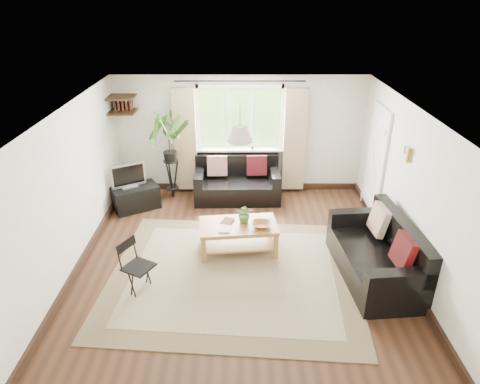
{
  "coord_description": "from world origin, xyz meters",
  "views": [
    {
      "loc": [
        -0.0,
        -5.55,
        3.93
      ],
      "look_at": [
        0.0,
        0.4,
        1.05
      ],
      "focal_mm": 32.0,
      "sensor_mm": 36.0,
      "label": 1
    }
  ],
  "objects_px": {
    "palm_stand": "(170,157)",
    "sofa_right": "(376,251)",
    "coffee_table": "(238,238)",
    "tv_stand": "(136,198)",
    "folding_chair": "(139,268)",
    "sofa_back": "(237,181)"
  },
  "relations": [
    {
      "from": "palm_stand",
      "to": "sofa_right",
      "type": "bearing_deg",
      "value": -38.5
    },
    {
      "from": "coffee_table",
      "to": "sofa_right",
      "type": "bearing_deg",
      "value": -18.34
    },
    {
      "from": "tv_stand",
      "to": "folding_chair",
      "type": "bearing_deg",
      "value": -106.33
    },
    {
      "from": "sofa_back",
      "to": "folding_chair",
      "type": "height_order",
      "value": "sofa_back"
    },
    {
      "from": "sofa_right",
      "to": "coffee_table",
      "type": "distance_m",
      "value": 2.12
    },
    {
      "from": "sofa_back",
      "to": "sofa_right",
      "type": "bearing_deg",
      "value": -53.18
    },
    {
      "from": "sofa_right",
      "to": "tv_stand",
      "type": "height_order",
      "value": "sofa_right"
    },
    {
      "from": "folding_chair",
      "to": "palm_stand",
      "type": "bearing_deg",
      "value": 28.03
    },
    {
      "from": "folding_chair",
      "to": "coffee_table",
      "type": "bearing_deg",
      "value": -25.26
    },
    {
      "from": "coffee_table",
      "to": "folding_chair",
      "type": "relative_size",
      "value": 1.58
    },
    {
      "from": "folding_chair",
      "to": "sofa_back",
      "type": "bearing_deg",
      "value": 3.82
    },
    {
      "from": "sofa_back",
      "to": "coffee_table",
      "type": "relative_size",
      "value": 1.38
    },
    {
      "from": "palm_stand",
      "to": "coffee_table",
      "type": "bearing_deg",
      "value": -56.07
    },
    {
      "from": "sofa_right",
      "to": "folding_chair",
      "type": "distance_m",
      "value": 3.41
    },
    {
      "from": "sofa_right",
      "to": "coffee_table",
      "type": "relative_size",
      "value": 1.49
    },
    {
      "from": "sofa_back",
      "to": "palm_stand",
      "type": "bearing_deg",
      "value": 174.94
    },
    {
      "from": "sofa_back",
      "to": "folding_chair",
      "type": "bearing_deg",
      "value": -116.28
    },
    {
      "from": "coffee_table",
      "to": "folding_chair",
      "type": "xyz_separation_m",
      "value": [
        -1.39,
        -1.01,
        0.14
      ]
    },
    {
      "from": "sofa_right",
      "to": "palm_stand",
      "type": "xyz_separation_m",
      "value": [
        -3.36,
        2.67,
        0.44
      ]
    },
    {
      "from": "sofa_right",
      "to": "folding_chair",
      "type": "relative_size",
      "value": 2.35
    },
    {
      "from": "sofa_right",
      "to": "sofa_back",
      "type": "bearing_deg",
      "value": -146.82
    },
    {
      "from": "coffee_table",
      "to": "tv_stand",
      "type": "relative_size",
      "value": 1.45
    }
  ]
}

